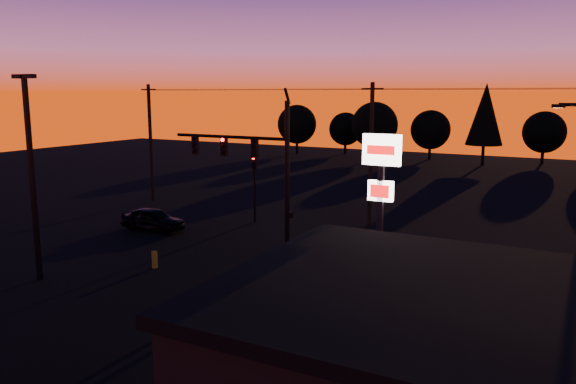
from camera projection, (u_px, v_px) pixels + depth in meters
name	position (u px, v px, depth m)	size (l,w,h in m)	color
ground	(214.00, 286.00, 24.58)	(120.00, 120.00, 0.00)	black
lane_arrow	(244.00, 277.00, 25.79)	(1.20, 3.10, 0.01)	beige
traffic_signal_mast	(258.00, 164.00, 27.22)	(6.79, 0.52, 8.58)	black
secondary_signal	(254.00, 179.00, 36.37)	(0.30, 0.31, 4.35)	black
parking_lot_light	(31.00, 164.00, 24.59)	(1.25, 0.30, 9.14)	black
pylon_sign	(381.00, 183.00, 21.74)	(1.50, 0.28, 6.80)	black
utility_pole_0	(151.00, 142.00, 43.41)	(1.40, 0.26, 9.00)	black
utility_pole_1	(371.00, 154.00, 34.96)	(1.40, 0.26, 9.00)	black
power_wires	(373.00, 89.00, 34.27)	(36.00, 1.22, 0.07)	black
bollard	(155.00, 260.00, 27.10)	(0.27, 0.27, 0.81)	#AA9718
tree_0	(297.00, 124.00, 77.48)	(5.36, 5.36, 6.74)	black
tree_1	(346.00, 129.00, 77.37)	(4.54, 4.54, 5.71)	black
tree_2	(375.00, 125.00, 70.06)	(5.77, 5.78, 7.26)	black
tree_3	(430.00, 130.00, 70.81)	(4.95, 4.95, 6.22)	black
tree_4	(485.00, 114.00, 64.55)	(4.18, 4.18, 9.50)	black
tree_5	(544.00, 132.00, 66.44)	(4.95, 4.95, 6.22)	black
car_left	(153.00, 219.00, 34.46)	(1.66, 4.12, 1.41)	black
car_right	(446.00, 253.00, 27.57)	(1.71, 4.21, 1.22)	black
suv_parked	(435.00, 334.00, 18.07)	(2.34, 5.07, 1.41)	black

